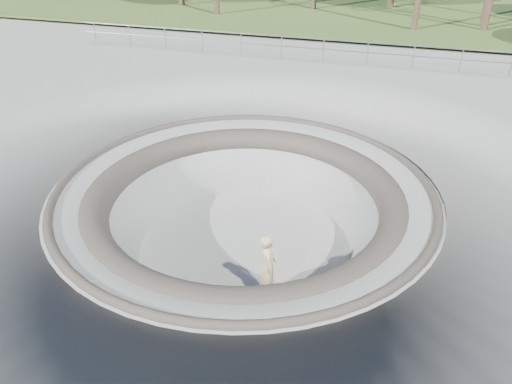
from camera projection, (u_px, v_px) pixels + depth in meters
ground at (244, 188)px, 13.42m from camera, size 180.00×180.00×0.00m
skate_bowl at (245, 243)px, 14.35m from camera, size 14.00×14.00×4.10m
distant_hills at (411, 23)px, 63.20m from camera, size 103.20×45.00×28.60m
safety_railing at (323, 50)px, 22.96m from camera, size 25.00×0.06×1.03m
skateboard at (267, 294)px, 12.53m from camera, size 0.79×0.26×0.08m
skater at (268, 266)px, 12.08m from camera, size 0.65×0.76×1.77m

